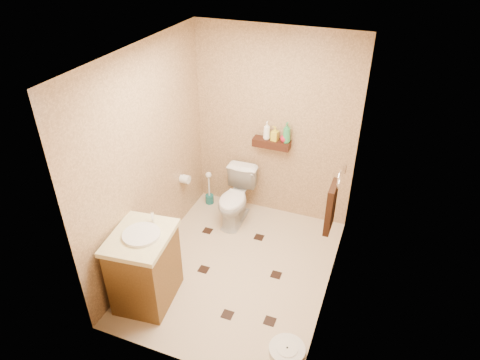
% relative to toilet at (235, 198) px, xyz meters
% --- Properties ---
extents(ground, '(2.50, 2.50, 0.00)m').
position_rel_toilet_xyz_m(ground, '(0.34, -0.83, -0.34)').
color(ground, '#C6B190').
rests_on(ground, ground).
extents(wall_back, '(2.00, 0.04, 2.40)m').
position_rel_toilet_xyz_m(wall_back, '(0.34, 0.42, 0.86)').
color(wall_back, tan).
rests_on(wall_back, ground).
extents(wall_front, '(2.00, 0.04, 2.40)m').
position_rel_toilet_xyz_m(wall_front, '(0.34, -2.08, 0.86)').
color(wall_front, tan).
rests_on(wall_front, ground).
extents(wall_left, '(0.04, 2.50, 2.40)m').
position_rel_toilet_xyz_m(wall_left, '(-0.66, -0.83, 0.86)').
color(wall_left, tan).
rests_on(wall_left, ground).
extents(wall_right, '(0.04, 2.50, 2.40)m').
position_rel_toilet_xyz_m(wall_right, '(1.34, -0.83, 0.86)').
color(wall_right, tan).
rests_on(wall_right, ground).
extents(ceiling, '(2.00, 2.50, 0.02)m').
position_rel_toilet_xyz_m(ceiling, '(0.34, -0.83, 2.06)').
color(ceiling, silver).
rests_on(ceiling, wall_back).
extents(wall_shelf, '(0.46, 0.14, 0.10)m').
position_rel_toilet_xyz_m(wall_shelf, '(0.34, 0.34, 0.68)').
color(wall_shelf, '#39190F').
rests_on(wall_shelf, wall_back).
extents(floor_accents, '(1.27, 1.36, 0.01)m').
position_rel_toilet_xyz_m(floor_accents, '(0.39, -0.86, -0.34)').
color(floor_accents, black).
rests_on(floor_accents, ground).
extents(toilet, '(0.40, 0.69, 0.69)m').
position_rel_toilet_xyz_m(toilet, '(0.00, 0.00, 0.00)').
color(toilet, white).
rests_on(toilet, ground).
extents(vanity, '(0.63, 0.73, 0.95)m').
position_rel_toilet_xyz_m(vanity, '(-0.36, -1.54, 0.08)').
color(vanity, brown).
rests_on(vanity, ground).
extents(bathroom_scale, '(0.35, 0.35, 0.07)m').
position_rel_toilet_xyz_m(bathroom_scale, '(1.16, -1.67, -0.31)').
color(bathroom_scale, white).
rests_on(bathroom_scale, ground).
extents(toilet_brush, '(0.11, 0.11, 0.49)m').
position_rel_toilet_xyz_m(toilet_brush, '(-0.48, 0.24, -0.17)').
color(toilet_brush, '#186160').
rests_on(toilet_brush, ground).
extents(towel_ring, '(0.12, 0.30, 0.76)m').
position_rel_toilet_xyz_m(towel_ring, '(1.25, -0.58, 0.60)').
color(towel_ring, silver).
rests_on(towel_ring, wall_right).
extents(toilet_paper, '(0.12, 0.11, 0.12)m').
position_rel_toilet_xyz_m(toilet_paper, '(-0.60, -0.18, 0.26)').
color(toilet_paper, white).
rests_on(toilet_paper, wall_left).
extents(bottle_a, '(0.09, 0.09, 0.23)m').
position_rel_toilet_xyz_m(bottle_a, '(0.28, 0.34, 0.84)').
color(bottle_a, white).
rests_on(bottle_a, wall_shelf).
extents(bottle_b, '(0.09, 0.09, 0.18)m').
position_rel_toilet_xyz_m(bottle_b, '(0.38, 0.34, 0.81)').
color(bottle_b, gold).
rests_on(bottle_b, wall_shelf).
extents(bottle_c, '(0.14, 0.14, 0.13)m').
position_rel_toilet_xyz_m(bottle_c, '(0.50, 0.34, 0.79)').
color(bottle_c, red).
rests_on(bottle_c, wall_shelf).
extents(bottle_d, '(0.10, 0.10, 0.25)m').
position_rel_toilet_xyz_m(bottle_d, '(0.52, 0.34, 0.85)').
color(bottle_d, '#309152').
rests_on(bottle_d, wall_shelf).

